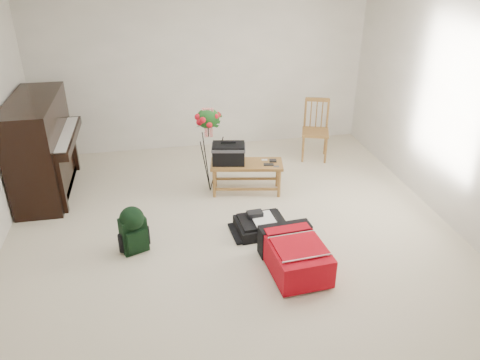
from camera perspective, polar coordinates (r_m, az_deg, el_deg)
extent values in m
cube|color=beige|center=(5.18, -0.57, -7.48)|extent=(5.00, 5.50, 0.01)
cube|color=white|center=(7.18, -4.65, 13.52)|extent=(5.00, 0.04, 2.50)
cube|color=white|center=(5.57, 25.78, 6.71)|extent=(0.04, 5.50, 2.50)
cube|color=black|center=(6.41, -23.14, 3.70)|extent=(0.55, 1.50, 1.25)
cube|color=black|center=(6.31, -20.66, 4.85)|extent=(0.28, 1.30, 0.10)
cube|color=white|center=(6.29, -20.73, 5.27)|extent=(0.22, 1.20, 0.02)
cube|color=black|center=(6.63, -21.82, -0.80)|extent=(0.45, 1.30, 0.10)
cube|color=#986431|center=(5.97, 0.80, 1.93)|extent=(0.97, 0.53, 0.04)
cylinder|color=#986431|center=(5.88, -2.87, -0.81)|extent=(0.04, 0.04, 0.38)
cylinder|color=#986431|center=(6.14, -3.26, 0.46)|extent=(0.04, 0.04, 0.38)
cylinder|color=#986431|center=(6.03, 4.92, -0.12)|extent=(0.04, 0.04, 0.38)
cylinder|color=#986431|center=(6.28, 4.22, 1.10)|extent=(0.04, 0.04, 0.38)
cube|color=#986431|center=(7.03, 9.17, 5.76)|extent=(0.49, 0.49, 0.04)
cylinder|color=#986431|center=(6.91, 8.19, 3.53)|extent=(0.03, 0.03, 0.39)
cylinder|color=#986431|center=(7.20, 7.38, 4.58)|extent=(0.03, 0.03, 0.39)
cylinder|color=#986431|center=(7.02, 10.75, 3.70)|extent=(0.03, 0.03, 0.39)
cylinder|color=#986431|center=(7.30, 9.85, 4.73)|extent=(0.03, 0.03, 0.39)
cube|color=#986431|center=(7.02, 9.00, 9.65)|extent=(0.34, 0.15, 0.05)
cylinder|color=#986431|center=(7.04, 7.59, 7.91)|extent=(0.03, 0.03, 0.48)
cylinder|color=#986431|center=(7.15, 10.13, 8.02)|extent=(0.03, 0.03, 0.48)
cube|color=red|center=(4.71, 6.73, -9.14)|extent=(0.58, 0.81, 0.30)
cube|color=black|center=(4.95, 5.72, -7.13)|extent=(0.56, 0.22, 0.32)
cube|color=red|center=(4.58, 7.04, -7.93)|extent=(0.50, 0.48, 0.02)
cube|color=silver|center=(4.41, 7.90, -9.49)|extent=(0.49, 0.05, 0.01)
cube|color=black|center=(5.32, 2.57, -5.67)|extent=(0.58, 0.48, 0.13)
cube|color=black|center=(5.27, 2.59, -4.92)|extent=(0.51, 0.41, 0.03)
cube|color=white|center=(5.24, 2.88, -4.77)|extent=(0.26, 0.35, 0.01)
cube|color=black|center=(5.29, 1.86, -4.11)|extent=(0.18, 0.12, 0.05)
cube|color=black|center=(5.06, -12.82, -6.51)|extent=(0.30, 0.24, 0.40)
cube|color=black|center=(4.99, -12.81, -7.34)|extent=(0.21, 0.12, 0.23)
sphere|color=black|center=(4.95, -13.06, -4.61)|extent=(0.26, 0.26, 0.26)
cube|color=black|center=(5.14, -13.50, -6.07)|extent=(0.04, 0.04, 0.35)
cube|color=black|center=(5.13, -12.12, -5.96)|extent=(0.04, 0.04, 0.35)
cylinder|color=black|center=(5.81, -3.90, 6.68)|extent=(0.01, 0.01, 0.31)
ellipsoid|color=#194E18|center=(5.77, -3.93, 7.53)|extent=(0.28, 0.20, 0.26)
cube|color=red|center=(5.72, -3.94, 8.32)|extent=(0.15, 0.07, 0.08)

